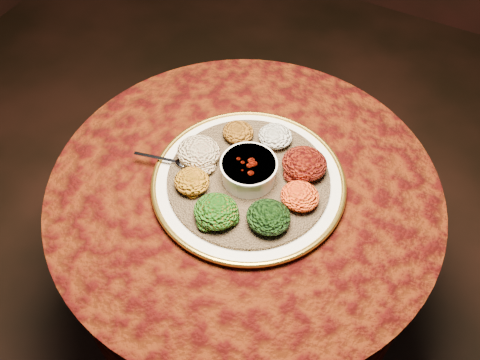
% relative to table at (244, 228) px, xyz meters
% --- Properties ---
extents(table, '(0.96, 0.96, 0.73)m').
position_rel_table_xyz_m(table, '(0.00, 0.00, 0.00)').
color(table, black).
rests_on(table, ground).
extents(platter, '(0.59, 0.59, 0.02)m').
position_rel_table_xyz_m(platter, '(0.01, 0.01, 0.19)').
color(platter, white).
rests_on(platter, table).
extents(injera, '(0.49, 0.49, 0.01)m').
position_rel_table_xyz_m(injera, '(0.01, 0.01, 0.20)').
color(injera, olive).
rests_on(injera, platter).
extents(stew_bowl, '(0.13, 0.13, 0.06)m').
position_rel_table_xyz_m(stew_bowl, '(0.01, 0.01, 0.24)').
color(stew_bowl, white).
rests_on(stew_bowl, injera).
extents(spoon, '(0.14, 0.05, 0.01)m').
position_rel_table_xyz_m(spoon, '(-0.17, -0.03, 0.21)').
color(spoon, silver).
rests_on(spoon, injera).
extents(portion_ayib, '(0.09, 0.08, 0.04)m').
position_rel_table_xyz_m(portion_ayib, '(0.01, 0.14, 0.23)').
color(portion_ayib, silver).
rests_on(portion_ayib, injera).
extents(portion_kitfo, '(0.11, 0.10, 0.05)m').
position_rel_table_xyz_m(portion_kitfo, '(0.11, 0.09, 0.23)').
color(portion_kitfo, black).
rests_on(portion_kitfo, injera).
extents(portion_tikil, '(0.09, 0.09, 0.04)m').
position_rel_table_xyz_m(portion_tikil, '(0.14, 0.00, 0.23)').
color(portion_tikil, '#AB750E').
rests_on(portion_tikil, injera).
extents(portion_gomen, '(0.10, 0.09, 0.05)m').
position_rel_table_xyz_m(portion_gomen, '(0.10, -0.08, 0.23)').
color(portion_gomen, black).
rests_on(portion_gomen, injera).
extents(portion_mixveg, '(0.10, 0.10, 0.05)m').
position_rel_table_xyz_m(portion_mixveg, '(-0.01, -0.12, 0.23)').
color(portion_mixveg, '#A02A0A').
rests_on(portion_mixveg, injera).
extents(portion_kik, '(0.08, 0.08, 0.04)m').
position_rel_table_xyz_m(portion_kik, '(-0.10, -0.07, 0.23)').
color(portion_kik, '#B86610').
rests_on(portion_kik, injera).
extents(portion_timatim, '(0.11, 0.10, 0.05)m').
position_rel_table_xyz_m(portion_timatim, '(-0.13, 0.01, 0.23)').
color(portion_timatim, maroon).
rests_on(portion_timatim, injera).
extents(portion_shiro, '(0.08, 0.08, 0.04)m').
position_rel_table_xyz_m(portion_shiro, '(-0.08, 0.11, 0.23)').
color(portion_shiro, '#874B10').
rests_on(portion_shiro, injera).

